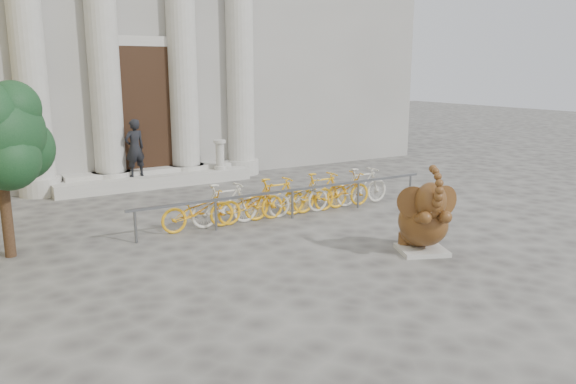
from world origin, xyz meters
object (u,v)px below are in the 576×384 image
elephant_statue (424,221)px  pedestrian (135,148)px  tree (0,136)px  bike_rack (286,196)px

elephant_statue → pedestrian: pedestrian is taller
elephant_statue → tree: size_ratio=0.54×
tree → pedestrian: bearing=52.4°
bike_rack → pedestrian: size_ratio=4.64×
elephant_statue → bike_rack: elephant_statue is taller
bike_rack → pedestrian: pedestrian is taller
tree → elephant_statue: bearing=-29.5°
elephant_statue → bike_rack: size_ratio=0.22×
bike_rack → tree: (-6.07, 0.14, 1.83)m
tree → bike_rack: bearing=-1.3°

